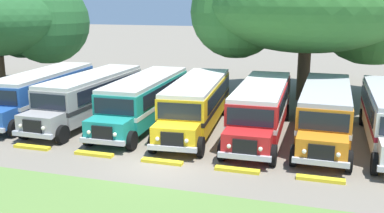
{
  "coord_description": "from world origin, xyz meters",
  "views": [
    {
      "loc": [
        6.89,
        -17.87,
        7.35
      ],
      "look_at": [
        0.0,
        4.8,
        1.6
      ],
      "focal_mm": 40.81,
      "sensor_mm": 36.0,
      "label": 1
    }
  ],
  "objects_px": {
    "parked_bus_slot_1": "(91,95)",
    "parked_bus_slot_5": "(325,110)",
    "parked_bus_slot_3": "(197,102)",
    "parked_bus_slot_2": "(145,98)",
    "broad_shade_tree": "(318,4)",
    "parked_bus_slot_4": "(261,106)",
    "parked_bus_slot_0": "(43,91)",
    "secondary_tree": "(4,21)"
  },
  "relations": [
    {
      "from": "parked_bus_slot_0",
      "to": "parked_bus_slot_2",
      "type": "bearing_deg",
      "value": 85.87
    },
    {
      "from": "parked_bus_slot_4",
      "to": "parked_bus_slot_5",
      "type": "relative_size",
      "value": 1.0
    },
    {
      "from": "parked_bus_slot_4",
      "to": "parked_bus_slot_1",
      "type": "bearing_deg",
      "value": -91.19
    },
    {
      "from": "parked_bus_slot_1",
      "to": "parked_bus_slot_2",
      "type": "bearing_deg",
      "value": 92.18
    },
    {
      "from": "parked_bus_slot_1",
      "to": "parked_bus_slot_3",
      "type": "distance_m",
      "value": 7.0
    },
    {
      "from": "parked_bus_slot_4",
      "to": "parked_bus_slot_0",
      "type": "bearing_deg",
      "value": -91.68
    },
    {
      "from": "parked_bus_slot_3",
      "to": "broad_shade_tree",
      "type": "height_order",
      "value": "broad_shade_tree"
    },
    {
      "from": "parked_bus_slot_0",
      "to": "secondary_tree",
      "type": "xyz_separation_m",
      "value": [
        -8.11,
        6.73,
        4.18
      ]
    },
    {
      "from": "parked_bus_slot_4",
      "to": "secondary_tree",
      "type": "bearing_deg",
      "value": -108.02
    },
    {
      "from": "parked_bus_slot_1",
      "to": "parked_bus_slot_2",
      "type": "height_order",
      "value": "same"
    },
    {
      "from": "parked_bus_slot_1",
      "to": "broad_shade_tree",
      "type": "distance_m",
      "value": 17.81
    },
    {
      "from": "parked_bus_slot_2",
      "to": "parked_bus_slot_5",
      "type": "height_order",
      "value": "same"
    },
    {
      "from": "parked_bus_slot_5",
      "to": "broad_shade_tree",
      "type": "height_order",
      "value": "broad_shade_tree"
    },
    {
      "from": "parked_bus_slot_2",
      "to": "secondary_tree",
      "type": "bearing_deg",
      "value": -115.32
    },
    {
      "from": "parked_bus_slot_3",
      "to": "broad_shade_tree",
      "type": "xyz_separation_m",
      "value": [
        6.29,
        10.43,
        5.51
      ]
    },
    {
      "from": "parked_bus_slot_2",
      "to": "parked_bus_slot_5",
      "type": "relative_size",
      "value": 1.0
    },
    {
      "from": "broad_shade_tree",
      "to": "secondary_tree",
      "type": "height_order",
      "value": "broad_shade_tree"
    },
    {
      "from": "parked_bus_slot_4",
      "to": "parked_bus_slot_5",
      "type": "xyz_separation_m",
      "value": [
        3.46,
        0.24,
        0.0
      ]
    },
    {
      "from": "parked_bus_slot_5",
      "to": "broad_shade_tree",
      "type": "bearing_deg",
      "value": -173.51
    },
    {
      "from": "parked_bus_slot_1",
      "to": "parked_bus_slot_0",
      "type": "bearing_deg",
      "value": -90.69
    },
    {
      "from": "parked_bus_slot_1",
      "to": "broad_shade_tree",
      "type": "xyz_separation_m",
      "value": [
        13.3,
        10.48,
        5.51
      ]
    },
    {
      "from": "parked_bus_slot_1",
      "to": "parked_bus_slot_5",
      "type": "bearing_deg",
      "value": 92.28
    },
    {
      "from": "parked_bus_slot_0",
      "to": "parked_bus_slot_1",
      "type": "bearing_deg",
      "value": 84.42
    },
    {
      "from": "parked_bus_slot_5",
      "to": "parked_bus_slot_4",
      "type": "bearing_deg",
      "value": -84.93
    },
    {
      "from": "parked_bus_slot_1",
      "to": "parked_bus_slot_2",
      "type": "relative_size",
      "value": 1.0
    },
    {
      "from": "parked_bus_slot_1",
      "to": "parked_bus_slot_4",
      "type": "height_order",
      "value": "same"
    },
    {
      "from": "parked_bus_slot_1",
      "to": "parked_bus_slot_4",
      "type": "xyz_separation_m",
      "value": [
        10.81,
        -0.03,
        0.0
      ]
    },
    {
      "from": "parked_bus_slot_3",
      "to": "parked_bus_slot_4",
      "type": "height_order",
      "value": "same"
    },
    {
      "from": "parked_bus_slot_3",
      "to": "parked_bus_slot_5",
      "type": "bearing_deg",
      "value": 86.56
    },
    {
      "from": "secondary_tree",
      "to": "parked_bus_slot_2",
      "type": "bearing_deg",
      "value": -23.85
    },
    {
      "from": "parked_bus_slot_3",
      "to": "secondary_tree",
      "type": "distance_m",
      "value": 20.36
    },
    {
      "from": "parked_bus_slot_0",
      "to": "parked_bus_slot_4",
      "type": "distance_m",
      "value": 14.42
    },
    {
      "from": "parked_bus_slot_3",
      "to": "broad_shade_tree",
      "type": "relative_size",
      "value": 0.62
    },
    {
      "from": "parked_bus_slot_3",
      "to": "parked_bus_slot_5",
      "type": "xyz_separation_m",
      "value": [
        7.26,
        0.15,
        0.0
      ]
    },
    {
      "from": "parked_bus_slot_1",
      "to": "parked_bus_slot_4",
      "type": "distance_m",
      "value": 10.81
    },
    {
      "from": "parked_bus_slot_2",
      "to": "parked_bus_slot_3",
      "type": "height_order",
      "value": "same"
    },
    {
      "from": "parked_bus_slot_2",
      "to": "secondary_tree",
      "type": "relative_size",
      "value": 0.8
    },
    {
      "from": "parked_bus_slot_0",
      "to": "broad_shade_tree",
      "type": "relative_size",
      "value": 0.62
    },
    {
      "from": "parked_bus_slot_4",
      "to": "secondary_tree",
      "type": "xyz_separation_m",
      "value": [
        -22.53,
        6.9,
        4.18
      ]
    },
    {
      "from": "parked_bus_slot_0",
      "to": "parked_bus_slot_2",
      "type": "height_order",
      "value": "same"
    },
    {
      "from": "parked_bus_slot_5",
      "to": "secondary_tree",
      "type": "bearing_deg",
      "value": -103.28
    },
    {
      "from": "parked_bus_slot_3",
      "to": "secondary_tree",
      "type": "bearing_deg",
      "value": -114.63
    }
  ]
}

